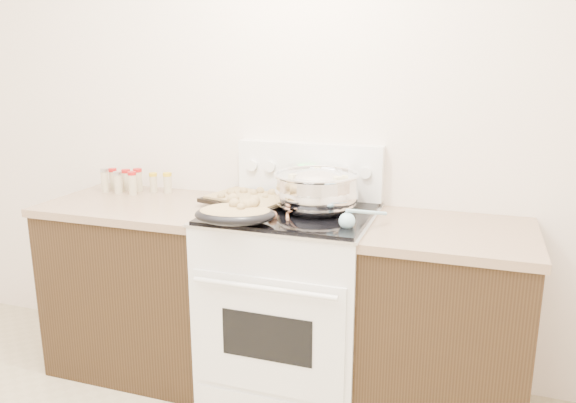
% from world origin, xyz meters
% --- Properties ---
extents(counter_left, '(0.93, 0.67, 0.92)m').
position_xyz_m(counter_left, '(-0.48, 1.43, 0.46)').
color(counter_left, black).
rests_on(counter_left, ground).
extents(counter_right, '(0.73, 0.67, 0.92)m').
position_xyz_m(counter_right, '(1.08, 1.43, 0.46)').
color(counter_right, black).
rests_on(counter_right, ground).
extents(kitchen_range, '(0.78, 0.73, 1.22)m').
position_xyz_m(kitchen_range, '(0.35, 1.42, 0.49)').
color(kitchen_range, white).
rests_on(kitchen_range, ground).
extents(mixing_bowl, '(0.46, 0.46, 0.24)m').
position_xyz_m(mixing_bowl, '(0.46, 1.46, 1.04)').
color(mixing_bowl, silver).
rests_on(mixing_bowl, kitchen_range).
extents(roasting_pan, '(0.41, 0.33, 0.12)m').
position_xyz_m(roasting_pan, '(0.19, 1.14, 0.99)').
color(roasting_pan, black).
rests_on(roasting_pan, kitchen_range).
extents(baking_sheet, '(0.50, 0.41, 0.06)m').
position_xyz_m(baking_sheet, '(0.10, 1.51, 0.96)').
color(baking_sheet, black).
rests_on(baking_sheet, kitchen_range).
extents(wooden_spoon, '(0.11, 0.27, 0.04)m').
position_xyz_m(wooden_spoon, '(0.32, 1.31, 0.95)').
color(wooden_spoon, tan).
rests_on(wooden_spoon, kitchen_range).
extents(blue_ladle, '(0.18, 0.22, 0.09)m').
position_xyz_m(blue_ladle, '(0.67, 1.25, 0.97)').
color(blue_ladle, '#99CDE4').
rests_on(blue_ladle, kitchen_range).
extents(spice_jars, '(0.39, 0.14, 0.13)m').
position_xyz_m(spice_jars, '(-0.64, 1.59, 0.98)').
color(spice_jars, '#BFB28C').
rests_on(spice_jars, counter_left).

